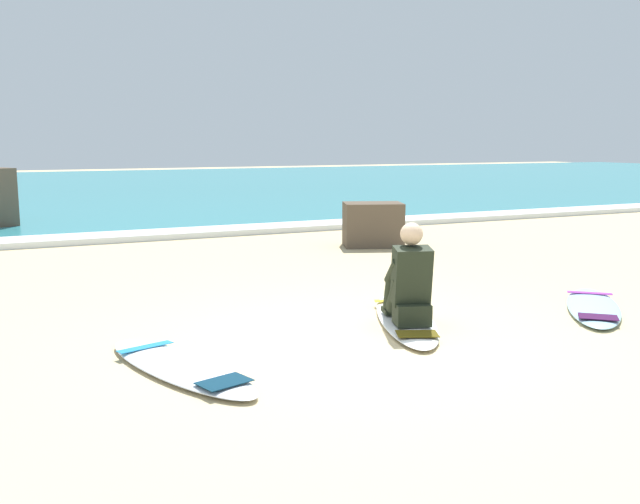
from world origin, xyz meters
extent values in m
plane|color=#CCB584|center=(0.00, 0.00, 0.00)|extent=(80.00, 80.00, 0.00)
cube|color=teal|center=(0.00, 21.24, 0.05)|extent=(80.00, 28.00, 0.10)
cube|color=white|center=(0.00, 7.54, 0.06)|extent=(80.00, 0.90, 0.11)
ellipsoid|color=white|center=(0.73, 0.39, 0.04)|extent=(1.34, 2.19, 0.07)
cube|color=gold|center=(0.97, 0.95, 0.07)|extent=(0.48, 0.28, 0.01)
cube|color=#4C400C|center=(0.45, -0.24, 0.07)|extent=(0.43, 0.37, 0.01)
cube|color=black|center=(0.58, 0.04, 0.18)|extent=(0.38, 0.35, 0.20)
cylinder|color=black|center=(0.54, 0.25, 0.33)|extent=(0.27, 0.43, 0.43)
cylinder|color=black|center=(0.59, 0.45, 0.30)|extent=(0.19, 0.28, 0.42)
cube|color=black|center=(0.60, 0.52, 0.10)|extent=(0.16, 0.24, 0.05)
cylinder|color=black|center=(0.73, 0.19, 0.33)|extent=(0.27, 0.43, 0.43)
cylinder|color=black|center=(0.80, 0.38, 0.30)|extent=(0.19, 0.28, 0.42)
cube|color=black|center=(0.83, 0.44, 0.10)|extent=(0.16, 0.24, 0.05)
cube|color=black|center=(0.59, 0.08, 0.53)|extent=(0.41, 0.38, 0.57)
sphere|color=beige|center=(0.60, 0.11, 0.92)|extent=(0.21, 0.21, 0.21)
cylinder|color=black|center=(0.50, 0.27, 0.55)|extent=(0.21, 0.40, 0.31)
cylinder|color=black|center=(0.77, 0.18, 0.55)|extent=(0.21, 0.40, 0.31)
ellipsoid|color=silver|center=(-1.66, -0.13, 0.04)|extent=(1.05, 1.99, 0.07)
cube|color=#1E7FB7|center=(-1.81, 0.38, 0.07)|extent=(0.49, 0.23, 0.01)
cube|color=#0A2C40|center=(-1.48, -0.72, 0.07)|extent=(0.42, 0.33, 0.01)
ellipsoid|color=#9ED1E5|center=(2.78, -0.03, 0.04)|extent=(1.65, 1.75, 0.07)
cube|color=purple|center=(3.14, 0.37, 0.07)|extent=(0.42, 0.39, 0.01)
cube|color=#351037|center=(2.38, -0.48, 0.07)|extent=(0.43, 0.42, 0.01)
cube|color=brown|center=(2.92, 4.93, 0.37)|extent=(1.14, 0.96, 0.73)
camera|label=1|loc=(-2.93, -5.37, 1.77)|focal=39.76mm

